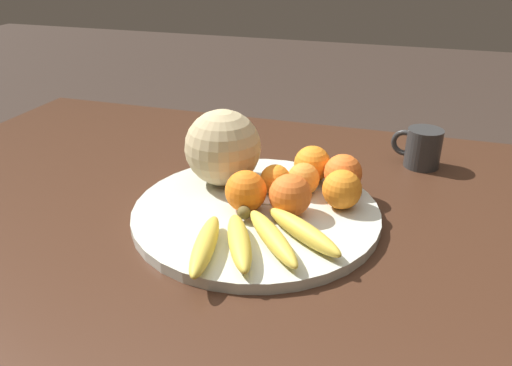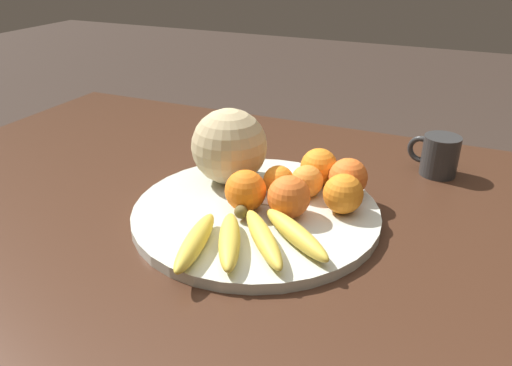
{
  "view_description": "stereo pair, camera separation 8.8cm",
  "coord_description": "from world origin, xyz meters",
  "views": [
    {
      "loc": [
        0.31,
        -0.7,
        1.24
      ],
      "look_at": [
        0.07,
        0.05,
        0.85
      ],
      "focal_mm": 35.0,
      "sensor_mm": 36.0,
      "label": 1
    },
    {
      "loc": [
        0.39,
        -0.67,
        1.24
      ],
      "look_at": [
        0.07,
        0.05,
        0.85
      ],
      "focal_mm": 35.0,
      "sensor_mm": 36.0,
      "label": 2
    }
  ],
  "objects": [
    {
      "name": "orange_side_extra",
      "position": [
        0.13,
        0.13,
        0.83
      ],
      "size": [
        0.06,
        0.06,
        0.06
      ],
      "color": "orange",
      "rests_on": "fruit_bowl"
    },
    {
      "name": "melon",
      "position": [
        -0.03,
        0.13,
        0.87
      ],
      "size": [
        0.15,
        0.15,
        0.15
      ],
      "color": "tan",
      "rests_on": "fruit_bowl"
    },
    {
      "name": "orange_back_left",
      "position": [
        0.08,
        0.12,
        0.83
      ],
      "size": [
        0.06,
        0.06,
        0.06
      ],
      "color": "orange",
      "rests_on": "fruit_bowl"
    },
    {
      "name": "orange_mid_center",
      "position": [
        0.21,
        0.1,
        0.83
      ],
      "size": [
        0.07,
        0.07,
        0.07
      ],
      "color": "orange",
      "rests_on": "fruit_bowl"
    },
    {
      "name": "orange_front_left",
      "position": [
        0.13,
        0.05,
        0.84
      ],
      "size": [
        0.08,
        0.08,
        0.08
      ],
      "color": "orange",
      "rests_on": "fruit_bowl"
    },
    {
      "name": "produce_tag",
      "position": [
        0.09,
        0.08,
        0.8
      ],
      "size": [
        0.09,
        0.05,
        0.0
      ],
      "rotation": [
        0.0,
        0.0,
        0.16
      ],
      "color": "white",
      "rests_on": "fruit_bowl"
    },
    {
      "name": "fruit_bowl",
      "position": [
        0.07,
        0.05,
        0.79
      ],
      "size": [
        0.45,
        0.45,
        0.02
      ],
      "color": "beige",
      "rests_on": "kitchen_table"
    },
    {
      "name": "orange_front_right",
      "position": [
        0.2,
        0.17,
        0.83
      ],
      "size": [
        0.07,
        0.07,
        0.07
      ],
      "color": "orange",
      "rests_on": "fruit_bowl"
    },
    {
      "name": "orange_top_small",
      "position": [
        0.05,
        0.04,
        0.84
      ],
      "size": [
        0.07,
        0.07,
        0.07
      ],
      "color": "orange",
      "rests_on": "fruit_bowl"
    },
    {
      "name": "orange_back_right",
      "position": [
        0.14,
        0.19,
        0.83
      ],
      "size": [
        0.07,
        0.07,
        0.07
      ],
      "color": "orange",
      "rests_on": "fruit_bowl"
    },
    {
      "name": "banana_bunch",
      "position": [
        0.1,
        -0.07,
        0.82
      ],
      "size": [
        0.25,
        0.24,
        0.03
      ],
      "rotation": [
        0.0,
        0.0,
        5.28
      ],
      "color": "brown",
      "rests_on": "fruit_bowl"
    },
    {
      "name": "kitchen_table",
      "position": [
        0.0,
        0.0,
        0.69
      ],
      "size": [
        1.52,
        1.17,
        0.78
      ],
      "color": "#3D2316",
      "rests_on": "ground_plane"
    },
    {
      "name": "ceramic_mug",
      "position": [
        0.34,
        0.38,
        0.82
      ],
      "size": [
        0.11,
        0.08,
        0.09
      ],
      "rotation": [
        0.0,
        0.0,
        2.93
      ],
      "color": "#2D2D2D",
      "rests_on": "kitchen_table"
    }
  ]
}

